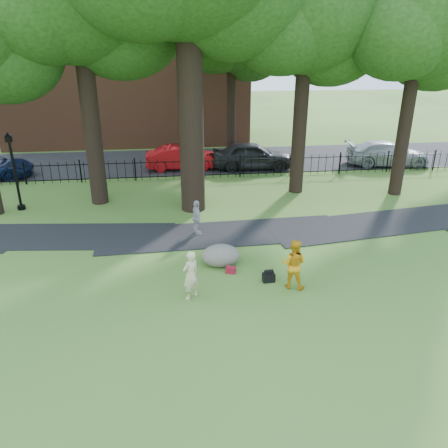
{
  "coord_description": "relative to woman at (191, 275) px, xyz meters",
  "views": [
    {
      "loc": [
        -0.89,
        -12.33,
        7.27
      ],
      "look_at": [
        0.85,
        2.0,
        1.25
      ],
      "focal_mm": 35.0,
      "sensor_mm": 36.0,
      "label": 1
    }
  ],
  "objects": [
    {
      "name": "red_bag",
      "position": [
        1.41,
        1.39,
        -0.68
      ],
      "size": [
        0.37,
        0.3,
        0.22
      ],
      "primitive_type": "cube",
      "rotation": [
        0.0,
        0.0,
        -0.35
      ],
      "color": "maroon",
      "rests_on": "ground"
    },
    {
      "name": "street",
      "position": [
        0.5,
        16.75,
        -0.79
      ],
      "size": [
        80.0,
        7.0,
        0.02
      ],
      "primitive_type": "cube",
      "color": "black",
      "rests_on": "ground"
    },
    {
      "name": "grey_car",
      "position": [
        4.49,
        14.46,
        0.05
      ],
      "size": [
        5.02,
        2.25,
        1.67
      ],
      "primitive_type": "imported",
      "rotation": [
        0.0,
        0.0,
        1.52
      ],
      "color": "black",
      "rests_on": "ground"
    },
    {
      "name": "pedestrian",
      "position": [
        0.48,
        4.76,
        -0.06
      ],
      "size": [
        0.46,
        0.89,
        1.46
      ],
      "primitive_type": "imported",
      "rotation": [
        0.0,
        0.0,
        1.7
      ],
      "color": "#A4A4A9",
      "rests_on": "ground"
    },
    {
      "name": "red_sedan",
      "position": [
        0.22,
        14.85,
        -0.06
      ],
      "size": [
        4.42,
        1.55,
        1.45
      ],
      "primitive_type": "imported",
      "rotation": [
        0.0,
        0.0,
        1.57
      ],
      "color": "#B30D13",
      "rests_on": "ground"
    },
    {
      "name": "lamppost",
      "position": [
        -7.55,
        8.67,
        0.98
      ],
      "size": [
        0.36,
        0.36,
        3.62
      ],
      "rotation": [
        0.0,
        0.0,
        -0.25
      ],
      "color": "black",
      "rests_on": "ground"
    },
    {
      "name": "woman",
      "position": [
        0.0,
        0.0,
        0.0
      ],
      "size": [
        0.69,
        0.65,
        1.58
      ],
      "primitive_type": "imported",
      "rotation": [
        0.0,
        0.0,
        3.8
      ],
      "color": "beige",
      "rests_on": "ground"
    },
    {
      "name": "silver_car",
      "position": [
        13.21,
        14.25,
        -0.04
      ],
      "size": [
        5.42,
        2.8,
        1.5
      ],
      "primitive_type": "imported",
      "rotation": [
        0.0,
        0.0,
        1.43
      ],
      "color": "#999CA2",
      "rests_on": "ground"
    },
    {
      "name": "footpath",
      "position": [
        1.5,
        4.65,
        -0.79
      ],
      "size": [
        36.07,
        3.85,
        0.03
      ],
      "primitive_type": "cube",
      "rotation": [
        0.0,
        0.0,
        0.03
      ],
      "color": "black",
      "rests_on": "ground"
    },
    {
      "name": "brick_building",
      "position": [
        -3.5,
        24.75,
        5.21
      ],
      "size": [
        18.0,
        8.0,
        12.0
      ],
      "primitive_type": "cube",
      "color": "brown",
      "rests_on": "ground"
    },
    {
      "name": "iron_fence",
      "position": [
        0.5,
        12.75,
        -0.19
      ],
      "size": [
        44.0,
        0.04,
        1.2
      ],
      "color": "black",
      "rests_on": "ground"
    },
    {
      "name": "man",
      "position": [
        3.25,
        0.25,
        0.03
      ],
      "size": [
        0.99,
        0.91,
        1.64
      ],
      "primitive_type": "imported",
      "rotation": [
        0.0,
        0.0,
        2.69
      ],
      "color": "orange",
      "rests_on": "ground"
    },
    {
      "name": "ground",
      "position": [
        0.5,
        0.75,
        -0.79
      ],
      "size": [
        120.0,
        120.0,
        0.0
      ],
      "primitive_type": "plane",
      "color": "#396423",
      "rests_on": "ground"
    },
    {
      "name": "tree_row",
      "position": [
        1.02,
        9.15,
        7.36
      ],
      "size": [
        26.82,
        7.96,
        12.42
      ],
      "color": "black",
      "rests_on": "ground"
    },
    {
      "name": "backpack",
      "position": [
        2.57,
        0.67,
        -0.64
      ],
      "size": [
        0.42,
        0.28,
        0.3
      ],
      "primitive_type": "cube",
      "rotation": [
        0.0,
        0.0,
        0.09
      ],
      "color": "black",
      "rests_on": "ground"
    },
    {
      "name": "boulder",
      "position": [
        1.14,
        2.07,
        -0.4
      ],
      "size": [
        1.43,
        1.12,
        0.79
      ],
      "primitive_type": "ellipsoid",
      "rotation": [
        0.0,
        0.0,
        0.08
      ],
      "color": "slate",
      "rests_on": "ground"
    }
  ]
}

